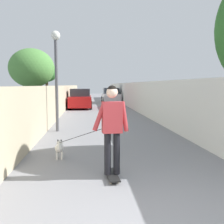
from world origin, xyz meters
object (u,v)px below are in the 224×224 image
object	(u,v)px
dog	(60,147)
car_far	(111,96)
tree_left_far	(32,68)
skateboard	(112,175)
person_skateboarder	(112,123)
tree_left_mid	(47,73)
lamp_post	(56,62)
car_near	(80,99)

from	to	relation	value
dog	car_far	bearing A→B (deg)	-8.42
tree_left_far	dog	size ratio (longest dim) A/B	2.19
dog	skateboard	bearing A→B (deg)	-142.35
skateboard	person_skateboarder	distance (m)	1.03
tree_left_mid	skateboard	distance (m)	17.68
tree_left_far	person_skateboarder	xyz separation A→B (m)	(-11.04, -3.78, -1.71)
lamp_post	skateboard	size ratio (longest dim) A/B	4.80
person_skateboarder	car_near	size ratio (longest dim) A/B	0.45
tree_left_mid	person_skateboarder	distance (m)	17.55
car_near	dog	bearing A→B (deg)	179.64
lamp_post	car_near	world-z (taller)	lamp_post
skateboard	person_skateboarder	xyz separation A→B (m)	(-0.00, -0.00, 1.03)
person_skateboarder	dog	world-z (taller)	person_skateboarder
skateboard	dog	world-z (taller)	dog
lamp_post	car_near	bearing A→B (deg)	-3.33
skateboard	person_skateboarder	bearing A→B (deg)	-165.96
car_near	car_far	xyz separation A→B (m)	(6.21, -2.94, 0.00)
lamp_post	person_skateboarder	size ratio (longest dim) A/B	2.25
tree_left_far	lamp_post	xyz separation A→B (m)	(-5.58, -2.09, -0.11)
dog	lamp_post	bearing A→B (deg)	7.39
tree_left_far	lamp_post	distance (m)	5.96
tree_left_mid	dog	bearing A→B (deg)	-170.24
tree_left_mid	car_far	size ratio (longest dim) A/B	0.83
tree_left_mid	car_far	bearing A→B (deg)	-49.02
lamp_post	person_skateboarder	xyz separation A→B (m)	(-5.46, -1.69, -1.60)
lamp_post	car_far	distance (m)	17.02
person_skateboarder	car_far	world-z (taller)	person_skateboarder
lamp_post	person_skateboarder	distance (m)	5.94
person_skateboarder	car_far	xyz separation A→B (m)	(21.99, -1.86, -0.39)
tree_left_mid	skateboard	world-z (taller)	tree_left_mid
lamp_post	car_far	xyz separation A→B (m)	(16.53, -3.54, -1.99)
car_near	car_far	world-z (taller)	same
tree_left_mid	dog	world-z (taller)	tree_left_mid
lamp_post	car_far	bearing A→B (deg)	-12.10
person_skateboarder	dog	xyz separation A→B (m)	(1.52, 1.18, -0.83)
lamp_post	skateboard	world-z (taller)	lamp_post
skateboard	car_far	xyz separation A→B (m)	(21.99, -1.86, 0.65)
skateboard	car_far	world-z (taller)	car_far
tree_left_mid	lamp_post	xyz separation A→B (m)	(-11.58, -2.16, -0.12)
tree_left_far	car_near	world-z (taller)	tree_left_far
tree_left_mid	person_skateboarder	bearing A→B (deg)	-167.29
car_far	tree_left_mid	bearing A→B (deg)	130.98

